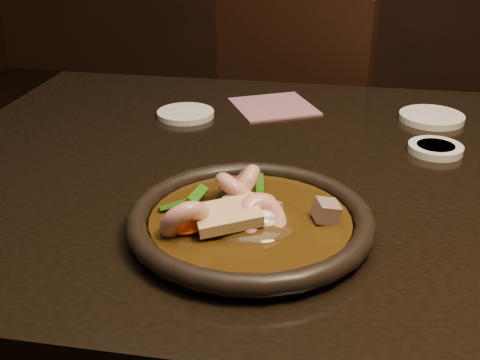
# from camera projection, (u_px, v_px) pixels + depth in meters

# --- Properties ---
(table) EXTENTS (1.60, 0.90, 0.75)m
(table) POSITION_uv_depth(u_px,v_px,m) (423.00, 220.00, 0.94)
(table) COLOR black
(table) RESTS_ON floor
(chair) EXTENTS (0.57, 0.57, 0.93)m
(chair) POSITION_uv_depth(u_px,v_px,m) (308.00, 143.00, 1.68)
(chair) COLOR black
(chair) RESTS_ON floor
(plate) EXTENTS (0.31, 0.31, 0.03)m
(plate) POSITION_uv_depth(u_px,v_px,m) (250.00, 222.00, 0.75)
(plate) COLOR black
(plate) RESTS_ON table
(stirfry) EXTENTS (0.23, 0.19, 0.07)m
(stirfry) POSITION_uv_depth(u_px,v_px,m) (245.00, 215.00, 0.74)
(stirfry) COLOR #311F09
(stirfry) RESTS_ON plate
(soy_dish) EXTENTS (0.09, 0.09, 0.01)m
(soy_dish) POSITION_uv_depth(u_px,v_px,m) (435.00, 148.00, 0.98)
(soy_dish) COLOR silver
(soy_dish) RESTS_ON table
(saucer_left) EXTENTS (0.11, 0.11, 0.01)m
(saucer_left) POSITION_uv_depth(u_px,v_px,m) (186.00, 114.00, 1.14)
(saucer_left) COLOR silver
(saucer_left) RESTS_ON table
(saucer_right) EXTENTS (0.12, 0.12, 0.01)m
(saucer_right) POSITION_uv_depth(u_px,v_px,m) (432.00, 117.00, 1.12)
(saucer_right) COLOR silver
(saucer_right) RESTS_ON table
(napkin) EXTENTS (0.20, 0.20, 0.00)m
(napkin) POSITION_uv_depth(u_px,v_px,m) (274.00, 107.00, 1.19)
(napkin) COLOR #965C6B
(napkin) RESTS_ON table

